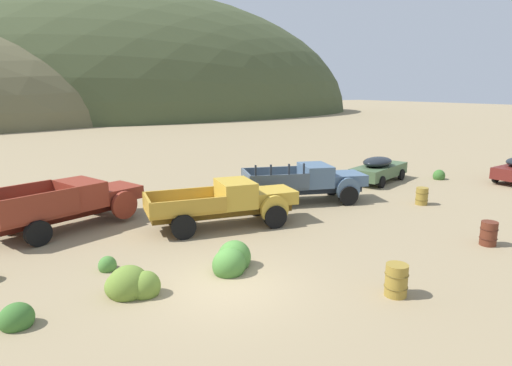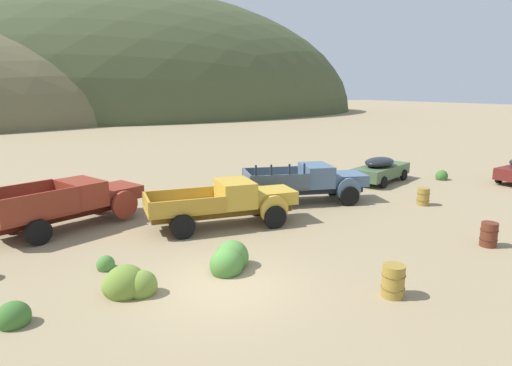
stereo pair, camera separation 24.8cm
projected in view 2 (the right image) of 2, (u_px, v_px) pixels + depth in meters
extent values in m
plane|color=#998460|center=(224.00, 286.00, 12.79)|extent=(300.00, 300.00, 0.00)
ellipsoid|color=#424C2D|center=(142.00, 115.00, 94.71)|extent=(105.61, 56.72, 50.93)
cube|color=#42140D|center=(70.00, 212.00, 18.12)|extent=(5.78, 2.88, 0.36)
cube|color=maroon|center=(115.00, 192.00, 19.61)|extent=(2.32, 2.31, 0.55)
cube|color=#B7B2A8|center=(131.00, 189.00, 20.25)|extent=(0.49, 1.20, 0.44)
cylinder|color=maroon|center=(125.00, 205.00, 18.82)|extent=(1.19, 0.57, 1.20)
cylinder|color=maroon|center=(98.00, 197.00, 20.18)|extent=(1.19, 0.57, 1.20)
cube|color=maroon|center=(81.00, 193.00, 18.37)|extent=(1.95, 2.41, 1.05)
cube|color=black|center=(94.00, 185.00, 18.78)|extent=(0.64, 1.68, 0.59)
cube|color=maroon|center=(30.00, 214.00, 16.89)|extent=(3.47, 3.02, 0.12)
cube|color=maroon|center=(42.00, 206.00, 16.09)|extent=(2.78, 1.07, 0.95)
cube|color=maroon|center=(17.00, 196.00, 17.46)|extent=(2.78, 1.07, 0.95)
cylinder|color=black|center=(98.00, 202.00, 20.27)|extent=(1.00, 0.58, 0.96)
cylinder|color=black|center=(38.00, 232.00, 16.08)|extent=(1.00, 0.58, 0.96)
cylinder|color=black|center=(13.00, 221.00, 17.51)|extent=(1.00, 0.58, 0.96)
cube|color=brown|center=(222.00, 211.00, 18.26)|extent=(5.98, 1.93, 0.36)
cube|color=gold|center=(271.00, 196.00, 18.90)|extent=(2.12, 1.92, 0.55)
cube|color=#B7B2A8|center=(290.00, 195.00, 19.20)|extent=(0.27, 1.11, 0.44)
cylinder|color=gold|center=(274.00, 210.00, 18.01)|extent=(1.21, 0.39, 1.20)
cylinder|color=gold|center=(258.00, 199.00, 19.77)|extent=(1.21, 0.39, 1.20)
cube|color=gold|center=(235.00, 193.00, 18.30)|extent=(1.67, 2.07, 1.05)
cube|color=black|center=(249.00, 187.00, 18.46)|extent=(0.33, 1.56, 0.59)
cube|color=#B5882D|center=(184.00, 209.00, 17.66)|extent=(3.28, 2.44, 0.12)
cube|color=#B5882D|center=(188.00, 207.00, 16.70)|extent=(2.96, 0.62, 0.55)
cube|color=#B5882D|center=(179.00, 195.00, 18.48)|extent=(2.96, 0.62, 0.55)
cube|color=#B5882D|center=(147.00, 204.00, 17.11)|extent=(0.44, 1.93, 0.55)
cylinder|color=black|center=(275.00, 217.00, 18.02)|extent=(0.99, 0.44, 0.96)
cylinder|color=black|center=(257.00, 205.00, 19.88)|extent=(0.99, 0.44, 0.96)
cylinder|color=black|center=(183.00, 227.00, 16.74)|extent=(0.99, 0.44, 0.96)
cylinder|color=black|center=(173.00, 213.00, 18.60)|extent=(0.99, 0.44, 0.96)
cube|color=#262D39|center=(305.00, 189.00, 22.16)|extent=(5.80, 2.82, 0.36)
cube|color=slate|center=(346.00, 179.00, 22.47)|extent=(2.30, 2.26, 0.55)
cube|color=#B7B2A8|center=(361.00, 178.00, 22.64)|extent=(0.47, 1.17, 0.44)
cylinder|color=slate|center=(349.00, 190.00, 21.49)|extent=(1.19, 0.56, 1.20)
cylinder|color=slate|center=(333.00, 181.00, 23.50)|extent=(1.19, 0.56, 1.20)
cube|color=slate|center=(316.00, 175.00, 22.11)|extent=(1.93, 2.36, 1.05)
cube|color=black|center=(328.00, 170.00, 22.18)|extent=(0.61, 1.64, 0.59)
cube|color=#4D5B67|center=(275.00, 186.00, 21.80)|extent=(3.46, 2.96, 0.12)
cube|color=#4D5B67|center=(280.00, 182.00, 20.70)|extent=(2.80, 1.05, 0.70)
cube|color=#4D5B67|center=(270.00, 174.00, 22.73)|extent=(2.80, 1.05, 0.70)
cube|color=#4D5B67|center=(247.00, 179.00, 21.45)|extent=(0.78, 2.04, 0.70)
cube|color=#262D39|center=(256.00, 170.00, 20.35)|extent=(0.10, 0.10, 0.50)
cube|color=#262D39|center=(271.00, 170.00, 20.49)|extent=(0.10, 0.10, 0.50)
cube|color=#262D39|center=(289.00, 169.00, 20.66)|extent=(0.10, 0.10, 0.50)
cube|color=#262D39|center=(304.00, 169.00, 20.80)|extent=(0.10, 0.10, 0.50)
cylinder|color=black|center=(349.00, 196.00, 21.50)|extent=(1.00, 0.58, 0.96)
cylinder|color=black|center=(333.00, 186.00, 23.61)|extent=(1.00, 0.58, 0.96)
cylinder|color=black|center=(275.00, 200.00, 20.78)|extent=(1.00, 0.58, 0.96)
cylinder|color=black|center=(265.00, 189.00, 22.90)|extent=(1.00, 0.58, 0.96)
cube|color=#47603D|center=(381.00, 171.00, 26.80)|extent=(4.97, 3.13, 0.68)
ellipsoid|color=black|center=(380.00, 162.00, 26.47)|extent=(2.78, 2.21, 0.57)
ellipsoid|color=#47603D|center=(395.00, 166.00, 28.35)|extent=(1.42, 1.62, 0.61)
cylinder|color=black|center=(404.00, 175.00, 27.41)|extent=(0.71, 0.41, 0.68)
cylinder|color=black|center=(378.00, 172.00, 28.49)|extent=(0.71, 0.41, 0.68)
cylinder|color=black|center=(383.00, 182.00, 25.26)|extent=(0.71, 0.41, 0.68)
cylinder|color=black|center=(357.00, 178.00, 26.35)|extent=(0.71, 0.41, 0.68)
cylinder|color=black|center=(499.00, 178.00, 26.59)|extent=(0.70, 0.27, 0.68)
cylinder|color=olive|center=(423.00, 197.00, 21.59)|extent=(0.58, 0.58, 0.85)
torus|color=brown|center=(423.00, 193.00, 21.55)|extent=(0.62, 0.62, 0.03)
torus|color=brown|center=(423.00, 200.00, 21.62)|extent=(0.62, 0.62, 0.03)
cylinder|color=olive|center=(393.00, 281.00, 12.08)|extent=(0.61, 0.61, 0.92)
torus|color=brown|center=(394.00, 275.00, 12.04)|extent=(0.66, 0.66, 0.03)
torus|color=brown|center=(393.00, 287.00, 12.12)|extent=(0.66, 0.66, 0.03)
cylinder|color=#5B2819|center=(489.00, 234.00, 15.95)|extent=(0.58, 0.58, 0.89)
torus|color=#401C11|center=(489.00, 230.00, 15.91)|extent=(0.62, 0.62, 0.03)
torus|color=#401C11|center=(488.00, 239.00, 15.99)|extent=(0.62, 0.62, 0.03)
ellipsoid|color=#4C8438|center=(105.00, 264.00, 14.12)|extent=(0.47, 0.42, 0.47)
ellipsoid|color=#4C8438|center=(106.00, 265.00, 13.94)|extent=(0.57, 0.51, 0.60)
ellipsoid|color=olive|center=(125.00, 284.00, 12.25)|extent=(1.16, 1.04, 1.09)
ellipsoid|color=olive|center=(142.00, 286.00, 12.25)|extent=(0.86, 0.77, 0.90)
ellipsoid|color=olive|center=(124.00, 284.00, 12.35)|extent=(1.22, 1.10, 0.90)
ellipsoid|color=#3D702D|center=(442.00, 176.00, 27.60)|extent=(0.79, 0.71, 0.79)
ellipsoid|color=#3D702D|center=(442.00, 177.00, 27.61)|extent=(0.67, 0.61, 0.62)
ellipsoid|color=#3D702D|center=(13.00, 318.00, 10.70)|extent=(0.81, 0.73, 0.62)
ellipsoid|color=#3D702D|center=(13.00, 317.00, 10.67)|extent=(0.81, 0.73, 0.77)
ellipsoid|color=#4C8438|center=(226.00, 264.00, 13.65)|extent=(1.07, 0.96, 1.04)
ellipsoid|color=#4C8438|center=(232.00, 257.00, 14.16)|extent=(1.11, 1.00, 1.12)
ellipsoid|color=#4C8438|center=(232.00, 261.00, 14.03)|extent=(0.85, 0.76, 0.92)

